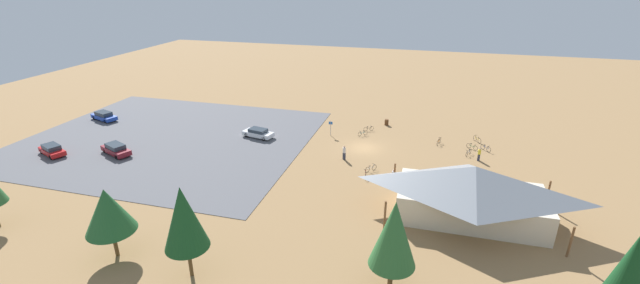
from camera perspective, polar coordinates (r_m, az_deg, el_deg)
ground at (r=56.29m, az=6.09°, el=-0.81°), size 160.00×160.00×0.00m
parking_lot_asphalt at (r=63.18m, az=-20.02°, el=0.57°), size 39.35×33.68×0.05m
bike_pavilion at (r=41.74m, az=20.26°, el=-6.23°), size 15.53×8.56×5.45m
trash_bin at (r=65.12m, az=9.16°, el=2.70°), size 0.60×0.60×0.90m
lot_sign at (r=59.83m, az=1.47°, el=2.19°), size 0.56×0.08×2.20m
pine_east at (r=37.57m, az=-27.21°, el=-8.38°), size 3.97×3.97×6.26m
pine_west at (r=32.51m, az=-18.27°, el=-9.89°), size 3.37×3.37×7.82m
pine_center at (r=33.26m, az=36.98°, el=-13.59°), size 2.43×2.43×7.51m
pine_mideast at (r=30.74m, az=10.13°, el=-12.37°), size 3.49×3.49×7.30m
bicycle_silver_yard_right at (r=57.02m, az=19.79°, el=-1.38°), size 0.80×1.57×0.79m
bicycle_yellow_front_row at (r=61.81m, az=20.84°, el=0.34°), size 0.93×1.54×0.89m
bicycle_black_near_sign at (r=62.36m, az=6.73°, el=1.85°), size 1.39×0.88×0.75m
bicycle_green_edge_north at (r=59.10m, az=20.22°, el=-0.61°), size 1.38×0.94×0.75m
bicycle_orange_back_row at (r=59.35m, az=16.06°, el=0.07°), size 0.62×1.76×0.84m
bicycle_white_yard_left at (r=49.71m, az=7.03°, el=-3.64°), size 1.19×1.35×0.84m
bicycle_teal_by_bin at (r=60.40m, az=5.89°, el=1.20°), size 1.19×1.19×0.79m
bicycle_red_lone_east at (r=48.24m, az=6.28°, el=-4.47°), size 0.48×1.66×0.79m
bicycle_blue_near_porch at (r=59.18m, az=21.87°, el=-0.79°), size 1.19×1.29×0.80m
car_maroon_mid_lot at (r=59.85m, az=-26.31°, el=-0.89°), size 5.02×3.48×1.42m
car_red_front_row at (r=63.79m, az=-33.00°, el=-0.91°), size 4.63×3.28×1.38m
car_blue_near_entry at (r=74.82m, az=-27.63°, el=3.21°), size 5.02×3.17×1.38m
car_white_by_curb at (r=59.93m, az=-8.53°, el=1.25°), size 4.72×2.66×1.28m
visitor_near_lot at (r=52.27m, az=3.35°, el=-1.43°), size 0.40×0.39×1.85m
visitor_crossing_yard at (r=55.61m, az=21.09°, el=-1.55°), size 0.36×0.38×1.71m
visitor_at_bikes at (r=46.99m, az=10.09°, el=-4.65°), size 0.39×0.36×1.79m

